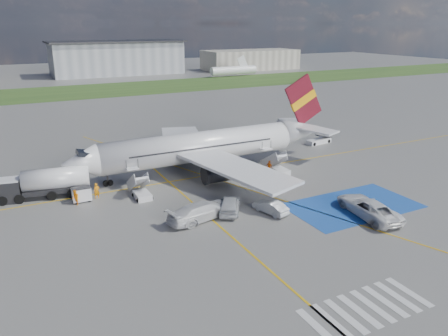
{
  "coord_description": "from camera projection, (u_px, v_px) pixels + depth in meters",
  "views": [
    {
      "loc": [
        -22.09,
        -36.12,
        18.6
      ],
      "look_at": [
        -1.25,
        4.38,
        3.5
      ],
      "focal_mm": 35.0,
      "sensor_mm": 36.0,
      "label": 1
    }
  ],
  "objects": [
    {
      "name": "car_silver_a",
      "position": [
        230.0,
        204.0,
        45.05
      ],
      "size": [
        4.41,
        5.32,
        1.71
      ],
      "primitive_type": "imported",
      "rotation": [
        0.0,
        0.0,
        2.57
      ],
      "color": "#BABDC2",
      "rests_on": "ground"
    },
    {
      "name": "staging_box",
      "position": [
        353.0,
        206.0,
        46.89
      ],
      "size": [
        14.0,
        8.0,
        0.01
      ],
      "primitive_type": "cube",
      "color": "#1B4BA4",
      "rests_on": "ground"
    },
    {
      "name": "crew_nose",
      "position": [
        75.0,
        198.0,
        46.76
      ],
      "size": [
        0.88,
        1.0,
        1.71
      ],
      "primitive_type": "imported",
      "rotation": [
        0.0,
        0.0,
        -1.24
      ],
      "color": "orange",
      "rests_on": "ground"
    },
    {
      "name": "van_white_a",
      "position": [
        368.0,
        205.0,
        44.14
      ],
      "size": [
        3.71,
        6.59,
        2.35
      ],
      "primitive_type": "imported",
      "rotation": [
        0.0,
        0.0,
        3.0
      ],
      "color": "white",
      "rests_on": "ground"
    },
    {
      "name": "airstairs_fwd",
      "position": [
        141.0,
        192.0,
        48.95
      ],
      "size": [
        1.9,
        5.2,
        3.6
      ],
      "color": "silver",
      "rests_on": "ground"
    },
    {
      "name": "terminal_centre",
      "position": [
        117.0,
        58.0,
        166.67
      ],
      "size": [
        48.0,
        18.0,
        12.0
      ],
      "primitive_type": "cube",
      "color": "gray",
      "rests_on": "ground"
    },
    {
      "name": "taxiway_line_diag",
      "position": [
        206.0,
        176.0,
        56.06
      ],
      "size": [
        20.71,
        56.45,
        0.01
      ],
      "primitive_type": "cube",
      "rotation": [
        0.0,
        0.0,
        0.35
      ],
      "color": "gold",
      "rests_on": "ground"
    },
    {
      "name": "taxiway_line_main",
      "position": [
        206.0,
        176.0,
        56.06
      ],
      "size": [
        120.0,
        0.2,
        0.01
      ],
      "primitive_type": "cube",
      "color": "gold",
      "rests_on": "ground"
    },
    {
      "name": "car_silver_b",
      "position": [
        270.0,
        207.0,
        44.87
      ],
      "size": [
        2.39,
        4.27,
        1.33
      ],
      "primitive_type": "imported",
      "rotation": [
        0.0,
        0.0,
        3.4
      ],
      "color": "#A7AAAE",
      "rests_on": "ground"
    },
    {
      "name": "airstairs_aft",
      "position": [
        279.0,
        168.0,
        56.99
      ],
      "size": [
        1.9,
        5.2,
        3.6
      ],
      "color": "silver",
      "rests_on": "ground"
    },
    {
      "name": "airliner",
      "position": [
        209.0,
        145.0,
        57.33
      ],
      "size": [
        36.81,
        32.95,
        11.92
      ],
      "color": "silver",
      "rests_on": "ground"
    },
    {
      "name": "crew_aft",
      "position": [
        269.0,
        167.0,
        56.91
      ],
      "size": [
        0.7,
        1.06,
        1.68
      ],
      "primitive_type": "imported",
      "rotation": [
        0.0,
        0.0,
        1.9
      ],
      "color": "orange",
      "rests_on": "ground"
    },
    {
      "name": "taxiway_line_cross",
      "position": [
        264.0,
        265.0,
        35.32
      ],
      "size": [
        0.2,
        60.0,
        0.01
      ],
      "primitive_type": "cube",
      "color": "gold",
      "rests_on": "ground"
    },
    {
      "name": "belt_loader",
      "position": [
        319.0,
        141.0,
        71.14
      ],
      "size": [
        4.93,
        2.31,
        1.43
      ],
      "rotation": [
        0.0,
        0.0,
        0.13
      ],
      "color": "silver",
      "rests_on": "ground"
    },
    {
      "name": "van_white_b",
      "position": [
        204.0,
        207.0,
        43.49
      ],
      "size": [
        6.41,
        3.76,
        2.35
      ],
      "primitive_type": "imported",
      "rotation": [
        0.0,
        0.0,
        1.8
      ],
      "color": "silver",
      "rests_on": "ground"
    },
    {
      "name": "gpu_cart",
      "position": [
        82.0,
        195.0,
        47.77
      ],
      "size": [
        2.02,
        1.33,
        1.65
      ],
      "rotation": [
        0.0,
        0.0,
        -0.02
      ],
      "color": "silver",
      "rests_on": "ground"
    },
    {
      "name": "ground",
      "position": [
        254.0,
        209.0,
        45.93
      ],
      "size": [
        400.0,
        400.0,
        0.0
      ],
      "primitive_type": "plane",
      "color": "#60605E",
      "rests_on": "ground"
    },
    {
      "name": "grass_strip",
      "position": [
        85.0,
        91.0,
        126.11
      ],
      "size": [
        400.0,
        30.0,
        0.01
      ],
      "primitive_type": "cube",
      "color": "#2D4C1E",
      "rests_on": "ground"
    },
    {
      "name": "crosswalk",
      "position": [
        366.0,
        308.0,
        29.95
      ],
      "size": [
        9.0,
        4.0,
        0.01
      ],
      "color": "silver",
      "rests_on": "ground"
    },
    {
      "name": "terminal_east",
      "position": [
        250.0,
        60.0,
        185.27
      ],
      "size": [
        40.0,
        16.0,
        8.0
      ],
      "primitive_type": "cube",
      "color": "gray",
      "rests_on": "ground"
    },
    {
      "name": "crew_fwd",
      "position": [
        97.0,
        191.0,
        48.57
      ],
      "size": [
        0.71,
        0.53,
        1.79
      ],
      "primitive_type": "imported",
      "rotation": [
        0.0,
        0.0,
        0.17
      ],
      "color": "orange",
      "rests_on": "ground"
    },
    {
      "name": "fuel_tanker",
      "position": [
        45.0,
        185.0,
        48.8
      ],
      "size": [
        9.93,
        4.18,
        3.29
      ],
      "rotation": [
        0.0,
        0.0,
        -0.17
      ],
      "color": "black",
      "rests_on": "ground"
    }
  ]
}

